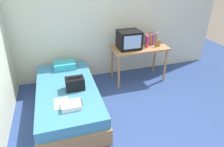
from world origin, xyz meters
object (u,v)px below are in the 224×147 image
book_row (151,38)px  pillow (65,65)px  desk (139,51)px  water_bottle (147,42)px  handbag (75,84)px  remote_dark (80,102)px  picture_frame (158,43)px  tv (129,40)px  folded_towel (71,105)px  magazine (61,103)px  bed (68,98)px

book_row → pillow: bearing=-179.2°
desk → water_bottle: water_bottle is taller
handbag → remote_dark: (0.02, -0.41, -0.09)m
picture_frame → handbag: 1.94m
tv → remote_dark: bearing=-136.0°
picture_frame → handbag: bearing=-160.2°
handbag → folded_towel: size_ratio=1.07×
book_row → handbag: 1.97m
book_row → desk: bearing=-160.4°
pillow → folded_towel: 1.31m
desk → pillow: 1.55m
desk → book_row: 0.38m
handbag → remote_dark: handbag is taller
magazine → remote_dark: remote_dark is taller
book_row → handbag: size_ratio=0.91×
bed → desk: bearing=22.5°
picture_frame → magazine: size_ratio=0.47×
water_bottle → book_row: 0.24m
remote_dark → handbag: bearing=92.4°
picture_frame → desk: bearing=165.4°
water_bottle → magazine: 2.14m
water_bottle → book_row: (0.16, 0.18, -0.00)m
tv → folded_towel: 1.84m
water_bottle → handbag: size_ratio=0.77×
water_bottle → folded_towel: (-1.70, -1.15, -0.39)m
water_bottle → remote_dark: (-1.56, -1.09, -0.41)m
bed → water_bottle: water_bottle is taller
tv → remote_dark: tv is taller
desk → pillow: (-1.54, 0.08, -0.14)m
book_row → pillow: size_ratio=0.67×
handbag → folded_towel: 0.49m
book_row → pillow: 1.88m
handbag → remote_dark: bearing=-87.6°
bed → remote_dark: size_ratio=12.82×
bed → picture_frame: picture_frame is taller
bed → desk: size_ratio=1.72×
book_row → picture_frame: 0.22m
picture_frame → handbag: picture_frame is taller
picture_frame → remote_dark: 2.12m
magazine → folded_towel: 0.19m
bed → book_row: book_row is taller
water_bottle → picture_frame: size_ratio=1.69×
water_bottle → tv: bearing=172.4°
book_row → remote_dark: 2.18m
tv → book_row: tv is taller
magazine → handbag: bearing=53.6°
book_row → picture_frame: size_ratio=1.99×
tv → pillow: size_ratio=1.08×
pillow → handbag: handbag is taller
picture_frame → handbag: size_ratio=0.46×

